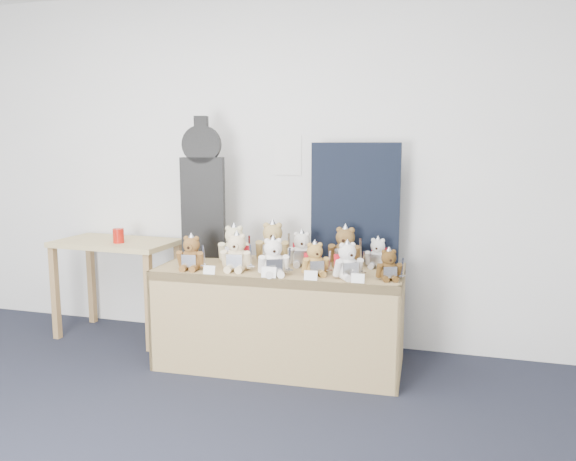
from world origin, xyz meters
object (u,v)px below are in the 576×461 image
(teddy_front_far_left, at_px, (191,254))
(teddy_front_end, at_px, (389,266))
(display_table, at_px, (278,291))
(teddy_front_left, at_px, (237,254))
(teddy_front_far_right, at_px, (347,262))
(guitar_case, at_px, (203,189))
(teddy_back_centre_left, at_px, (273,244))
(teddy_back_far_left, at_px, (235,248))
(teddy_back_centre_right, at_px, (302,250))
(side_table, at_px, (116,256))
(teddy_back_right, at_px, (345,248))
(teddy_front_centre, at_px, (273,258))
(teddy_front_right, at_px, (315,260))
(teddy_back_end, at_px, (378,254))
(red_cup, at_px, (118,236))
(teddy_back_left, at_px, (234,246))

(teddy_front_far_left, height_order, teddy_front_end, teddy_front_far_left)
(display_table, height_order, teddy_front_end, teddy_front_end)
(teddy_front_left, height_order, teddy_front_far_right, teddy_front_left)
(guitar_case, distance_m, teddy_front_far_left, 0.59)
(teddy_back_centre_left, xyz_separation_m, teddy_back_far_left, (-0.27, -0.05, -0.03))
(teddy_front_far_left, distance_m, teddy_back_centre_right, 0.75)
(teddy_front_far_right, xyz_separation_m, teddy_back_centre_right, (-0.37, 0.28, 0.00))
(side_table, height_order, teddy_back_centre_right, teddy_back_centre_right)
(teddy_front_left, distance_m, teddy_back_right, 0.75)
(teddy_front_centre, height_order, teddy_front_right, teddy_front_centre)
(teddy_front_far_left, height_order, teddy_back_far_left, teddy_front_far_left)
(teddy_back_far_left, bearing_deg, teddy_back_end, 34.44)
(guitar_case, height_order, teddy_back_centre_left, guitar_case)
(teddy_front_end, distance_m, teddy_back_right, 0.47)
(guitar_case, relative_size, teddy_front_centre, 3.75)
(teddy_back_centre_left, height_order, teddy_back_right, teddy_back_centre_left)
(red_cup, height_order, teddy_front_far_left, teddy_front_far_left)
(teddy_back_far_left, bearing_deg, teddy_back_left, -47.41)
(teddy_front_far_left, relative_size, teddy_front_far_right, 1.00)
(teddy_front_far_left, distance_m, teddy_back_centre_left, 0.59)
(red_cup, height_order, teddy_front_right, teddy_front_right)
(teddy_front_far_right, height_order, teddy_back_far_left, teddy_front_far_right)
(display_table, distance_m, teddy_back_centre_left, 0.37)
(side_table, height_order, teddy_back_right, teddy_back_right)
(red_cup, height_order, teddy_front_end, teddy_front_end)
(teddy_front_far_right, bearing_deg, teddy_back_left, 129.78)
(teddy_front_left, bearing_deg, teddy_front_far_right, -6.82)
(guitar_case, xyz_separation_m, teddy_back_centre_right, (0.78, -0.09, -0.40))
(guitar_case, xyz_separation_m, teddy_back_left, (0.29, -0.13, -0.38))
(teddy_back_centre_right, height_order, teddy_back_end, teddy_back_centre_right)
(display_table, xyz_separation_m, red_cup, (-1.34, 0.18, 0.29))
(teddy_front_far_right, height_order, teddy_front_end, teddy_front_far_right)
(red_cup, height_order, teddy_back_right, teddy_back_right)
(teddy_front_left, bearing_deg, teddy_back_far_left, 107.90)
(teddy_back_right, bearing_deg, teddy_front_end, -43.65)
(teddy_front_end, bearing_deg, teddy_front_centre, 167.92)
(red_cup, relative_size, teddy_front_centre, 0.40)
(display_table, relative_size, teddy_back_far_left, 6.87)
(teddy_front_centre, xyz_separation_m, teddy_back_right, (0.39, 0.41, 0.01))
(side_table, xyz_separation_m, teddy_front_far_left, (0.86, -0.43, 0.15))
(teddy_front_left, bearing_deg, teddy_front_right, -3.82)
(teddy_front_left, xyz_separation_m, teddy_front_end, (1.00, 0.02, -0.03))
(display_table, distance_m, teddy_front_far_right, 0.57)
(teddy_back_left, distance_m, teddy_back_centre_left, 0.27)
(guitar_case, bearing_deg, side_table, 166.23)
(teddy_back_centre_left, bearing_deg, teddy_back_far_left, 177.34)
(teddy_front_right, xyz_separation_m, teddy_front_end, (0.47, -0.00, -0.01))
(teddy_back_left, bearing_deg, teddy_front_end, -26.15)
(display_table, bearing_deg, teddy_back_centre_right, 49.66)
(side_table, relative_size, teddy_back_centre_left, 2.91)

